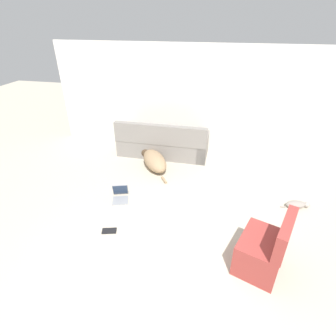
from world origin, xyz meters
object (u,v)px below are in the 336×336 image
object	(u,v)px
book_black	(109,231)
side_chair	(264,250)
cat	(297,204)
laptop_open	(120,194)
dog	(153,159)
couch	(163,144)

from	to	relation	value
book_black	side_chair	bearing A→B (deg)	-4.81
cat	laptop_open	xyz separation A→B (m)	(-3.11, -0.39, 0.02)
book_black	dog	bearing A→B (deg)	86.10
book_black	side_chair	world-z (taller)	side_chair
side_chair	book_black	bearing A→B (deg)	-74.41
couch	dog	xyz separation A→B (m)	(-0.08, -0.59, -0.10)
laptop_open	cat	bearing A→B (deg)	-10.62
dog	book_black	size ratio (longest dim) A/B	5.13
cat	side_chair	size ratio (longest dim) A/B	0.57
couch	dog	size ratio (longest dim) A/B	1.69
cat	book_black	bearing A→B (deg)	-170.61
cat	laptop_open	distance (m)	3.14
couch	laptop_open	size ratio (longest dim) A/B	5.18
book_black	side_chair	size ratio (longest dim) A/B	0.28
dog	cat	size ratio (longest dim) A/B	2.48
couch	dog	bearing A→B (deg)	82.96
laptop_open	side_chair	distance (m)	2.61
couch	book_black	world-z (taller)	couch
book_black	cat	bearing A→B (deg)	22.83
laptop_open	book_black	distance (m)	0.88
dog	cat	world-z (taller)	dog
couch	laptop_open	world-z (taller)	couch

